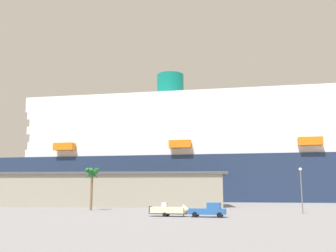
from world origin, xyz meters
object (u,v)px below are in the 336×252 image
(cruise_ship, at_px, (238,157))
(pickup_truck, at_px, (209,210))
(palm_tree, at_px, (92,176))
(street_lamp, at_px, (301,184))
(small_boat_on_trailer, at_px, (172,210))

(cruise_ship, relative_size, pickup_truck, 40.35)
(palm_tree, bearing_deg, street_lamp, -9.50)
(cruise_ship, distance_m, street_lamp, 83.88)
(pickup_truck, height_order, palm_tree, palm_tree)
(cruise_ship, xyz_separation_m, palm_tree, (-34.21, -75.84, -10.31))
(cruise_ship, xyz_separation_m, street_lamp, (6.85, -82.72, -12.14))
(pickup_truck, distance_m, small_boat_on_trailer, 5.83)
(cruise_ship, height_order, pickup_truck, cruise_ship)
(palm_tree, bearing_deg, small_boat_on_trailer, -42.07)
(street_lamp, bearing_deg, cruise_ship, 94.73)
(pickup_truck, distance_m, palm_tree, 31.33)
(pickup_truck, height_order, street_lamp, street_lamp)
(small_boat_on_trailer, distance_m, street_lamp, 24.63)
(pickup_truck, bearing_deg, small_boat_on_trailer, 173.32)
(cruise_ship, distance_m, palm_tree, 83.84)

